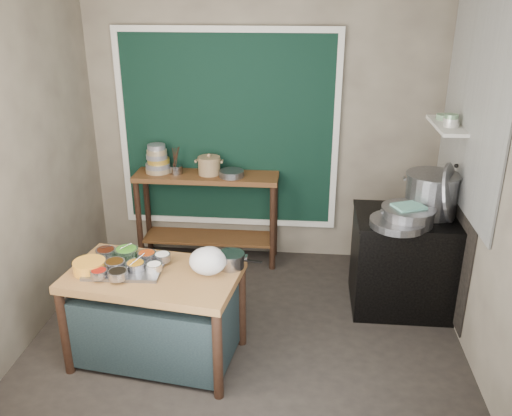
# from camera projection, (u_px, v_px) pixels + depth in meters

# --- Properties ---
(floor) EXTENTS (3.50, 3.00, 0.02)m
(floor) POSITION_uv_depth(u_px,v_px,m) (247.00, 332.00, 4.57)
(floor) COLOR #2A2520
(floor) RESTS_ON ground
(back_wall) EXTENTS (3.50, 0.02, 2.80)m
(back_wall) POSITION_uv_depth(u_px,v_px,m) (263.00, 126.00, 5.43)
(back_wall) COLOR gray
(back_wall) RESTS_ON floor
(left_wall) EXTENTS (0.02, 3.00, 2.80)m
(left_wall) POSITION_uv_depth(u_px,v_px,m) (21.00, 167.00, 4.19)
(left_wall) COLOR gray
(left_wall) RESTS_ON floor
(right_wall) EXTENTS (0.02, 3.00, 2.80)m
(right_wall) POSITION_uv_depth(u_px,v_px,m) (489.00, 181.00, 3.89)
(right_wall) COLOR gray
(right_wall) RESTS_ON floor
(curtain_panel) EXTENTS (2.10, 0.02, 1.90)m
(curtain_panel) POSITION_uv_depth(u_px,v_px,m) (228.00, 131.00, 5.44)
(curtain_panel) COLOR black
(curtain_panel) RESTS_ON back_wall
(curtain_frame) EXTENTS (2.22, 0.03, 2.02)m
(curtain_frame) POSITION_uv_depth(u_px,v_px,m) (228.00, 131.00, 5.44)
(curtain_frame) COLOR beige
(curtain_frame) RESTS_ON back_wall
(tile_panel) EXTENTS (0.02, 1.70, 1.70)m
(tile_panel) POSITION_uv_depth(u_px,v_px,m) (474.00, 104.00, 4.23)
(tile_panel) COLOR #B2B2AA
(tile_panel) RESTS_ON right_wall
(soot_patch) EXTENTS (0.01, 1.30, 1.30)m
(soot_patch) POSITION_uv_depth(u_px,v_px,m) (452.00, 232.00, 4.75)
(soot_patch) COLOR black
(soot_patch) RESTS_ON right_wall
(wall_shelf) EXTENTS (0.22, 0.70, 0.03)m
(wall_shelf) POSITION_uv_depth(u_px,v_px,m) (447.00, 126.00, 4.61)
(wall_shelf) COLOR beige
(wall_shelf) RESTS_ON right_wall
(prep_table) EXTENTS (1.34, 0.89, 0.75)m
(prep_table) POSITION_uv_depth(u_px,v_px,m) (156.00, 316.00, 4.11)
(prep_table) COLOR brown
(prep_table) RESTS_ON floor
(back_counter) EXTENTS (1.45, 0.40, 0.95)m
(back_counter) POSITION_uv_depth(u_px,v_px,m) (208.00, 218.00, 5.62)
(back_counter) COLOR brown
(back_counter) RESTS_ON floor
(stove_block) EXTENTS (0.90, 0.68, 0.85)m
(stove_block) POSITION_uv_depth(u_px,v_px,m) (405.00, 263.00, 4.80)
(stove_block) COLOR black
(stove_block) RESTS_ON floor
(stove_top) EXTENTS (0.92, 0.69, 0.03)m
(stove_top) POSITION_uv_depth(u_px,v_px,m) (410.00, 217.00, 4.63)
(stove_top) COLOR black
(stove_top) RESTS_ON stove_block
(condiment_tray) EXTENTS (0.57, 0.41, 0.02)m
(condiment_tray) POSITION_uv_depth(u_px,v_px,m) (126.00, 268.00, 4.02)
(condiment_tray) COLOR gray
(condiment_tray) RESTS_ON prep_table
(condiment_bowls) EXTENTS (0.61, 0.48, 0.07)m
(condiment_bowls) POSITION_uv_depth(u_px,v_px,m) (123.00, 261.00, 4.02)
(condiment_bowls) COLOR gray
(condiment_bowls) RESTS_ON condiment_tray
(yellow_basin) EXTENTS (0.31, 0.31, 0.09)m
(yellow_basin) POSITION_uv_depth(u_px,v_px,m) (90.00, 267.00, 3.96)
(yellow_basin) COLOR #C37B25
(yellow_basin) RESTS_ON prep_table
(saucepan) EXTENTS (0.23, 0.23, 0.11)m
(saucepan) POSITION_uv_depth(u_px,v_px,m) (231.00, 260.00, 4.03)
(saucepan) COLOR gray
(saucepan) RESTS_ON prep_table
(plastic_bag_a) EXTENTS (0.31, 0.27, 0.20)m
(plastic_bag_a) POSITION_uv_depth(u_px,v_px,m) (208.00, 261.00, 3.92)
(plastic_bag_a) COLOR white
(plastic_bag_a) RESTS_ON prep_table
(plastic_bag_b) EXTENTS (0.24, 0.22, 0.15)m
(plastic_bag_b) POSITION_uv_depth(u_px,v_px,m) (210.00, 256.00, 4.05)
(plastic_bag_b) COLOR white
(plastic_bag_b) RESTS_ON prep_table
(bowl_stack) EXTENTS (0.25, 0.25, 0.29)m
(bowl_stack) POSITION_uv_depth(u_px,v_px,m) (158.00, 160.00, 5.46)
(bowl_stack) COLOR tan
(bowl_stack) RESTS_ON back_counter
(utensil_cup) EXTENTS (0.18, 0.18, 0.08)m
(utensil_cup) POSITION_uv_depth(u_px,v_px,m) (176.00, 169.00, 5.45)
(utensil_cup) COLOR gray
(utensil_cup) RESTS_ON back_counter
(ceramic_crock) EXTENTS (0.24, 0.24, 0.16)m
(ceramic_crock) POSITION_uv_depth(u_px,v_px,m) (209.00, 166.00, 5.41)
(ceramic_crock) COLOR olive
(ceramic_crock) RESTS_ON back_counter
(wide_bowl) EXTENTS (0.32, 0.32, 0.06)m
(wide_bowl) POSITION_uv_depth(u_px,v_px,m) (232.00, 174.00, 5.36)
(wide_bowl) COLOR gray
(wide_bowl) RESTS_ON back_counter
(stock_pot) EXTENTS (0.49, 0.49, 0.36)m
(stock_pot) POSITION_uv_depth(u_px,v_px,m) (431.00, 194.00, 4.61)
(stock_pot) COLOR gray
(stock_pot) RESTS_ON stove_top
(pot_lid) EXTENTS (0.31, 0.51, 0.49)m
(pot_lid) POSITION_uv_depth(u_px,v_px,m) (450.00, 193.00, 4.46)
(pot_lid) COLOR gray
(pot_lid) RESTS_ON stove_top
(steamer) EXTENTS (0.55, 0.55, 0.15)m
(steamer) POSITION_uv_depth(u_px,v_px,m) (408.00, 216.00, 4.45)
(steamer) COLOR gray
(steamer) RESTS_ON stove_top
(green_cloth) EXTENTS (0.29, 0.27, 0.02)m
(green_cloth) POSITION_uv_depth(u_px,v_px,m) (409.00, 206.00, 4.42)
(green_cloth) COLOR #69A98C
(green_cloth) RESTS_ON steamer
(shallow_pan) EXTENTS (0.58, 0.58, 0.06)m
(shallow_pan) POSITION_uv_depth(u_px,v_px,m) (398.00, 223.00, 4.41)
(shallow_pan) COLOR gray
(shallow_pan) RESTS_ON stove_top
(shelf_bowl_stack) EXTENTS (0.13, 0.13, 0.10)m
(shelf_bowl_stack) POSITION_uv_depth(u_px,v_px,m) (451.00, 121.00, 4.49)
(shelf_bowl_stack) COLOR silver
(shelf_bowl_stack) RESTS_ON wall_shelf
(shelf_bowl_green) EXTENTS (0.14, 0.14, 0.05)m
(shelf_bowl_green) POSITION_uv_depth(u_px,v_px,m) (443.00, 117.00, 4.74)
(shelf_bowl_green) COLOR gray
(shelf_bowl_green) RESTS_ON wall_shelf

